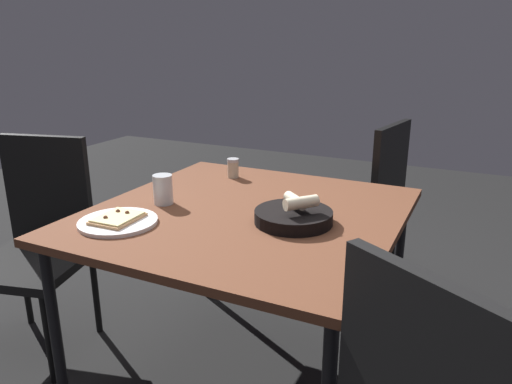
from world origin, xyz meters
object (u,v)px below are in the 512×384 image
at_px(pizza_plate, 118,221).
at_px(pepper_shaker, 233,169).
at_px(bread_basket, 294,215).
at_px(dining_table, 246,224).
at_px(chair_spare, 368,201).
at_px(beer_glass, 163,191).
at_px(chair_near, 38,234).

height_order(pizza_plate, pepper_shaker, pepper_shaker).
bearing_deg(bread_basket, pizza_plate, 26.55).
height_order(dining_table, chair_spare, chair_spare).
height_order(dining_table, beer_glass, beer_glass).
bearing_deg(pizza_plate, chair_spare, -115.13).
height_order(beer_glass, pepper_shaker, beer_glass).
bearing_deg(beer_glass, chair_spare, -119.71).
relative_size(pizza_plate, beer_glass, 2.36).
relative_size(pepper_shaker, chair_near, 0.09).
distance_m(bread_basket, chair_spare, 1.02).
distance_m(pizza_plate, chair_near, 0.69).
bearing_deg(chair_spare, beer_glass, 60.29).
bearing_deg(beer_glass, pizza_plate, 86.82).
relative_size(pepper_shaker, chair_spare, 0.09).
bearing_deg(pizza_plate, dining_table, -137.20).
height_order(beer_glass, chair_near, chair_near).
relative_size(beer_glass, chair_spare, 0.12).
relative_size(beer_glass, chair_near, 0.12).
bearing_deg(bread_basket, beer_glass, 2.81).
bearing_deg(dining_table, beer_glass, 11.79).
relative_size(bread_basket, pepper_shaker, 3.08).
distance_m(dining_table, bread_basket, 0.23).
bearing_deg(dining_table, pizza_plate, 42.80).
height_order(dining_table, chair_near, chair_near).
bearing_deg(dining_table, bread_basket, 168.49).
bearing_deg(beer_glass, chair_near, 7.51).
bearing_deg(pepper_shaker, dining_table, 124.50).
xyz_separation_m(bread_basket, chair_spare, (-0.04, -0.99, -0.24)).
distance_m(beer_glass, chair_near, 0.70).
bearing_deg(pepper_shaker, bread_basket, 137.96).
bearing_deg(beer_glass, pepper_shaker, -98.42).
distance_m(dining_table, chair_near, 1.00).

